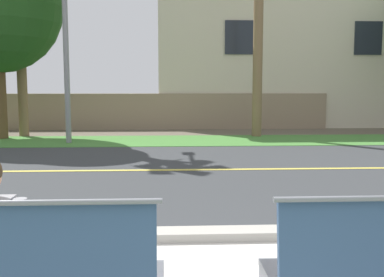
% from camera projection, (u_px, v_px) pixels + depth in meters
% --- Properties ---
extents(ground_plane, '(140.00, 140.00, 0.00)m').
position_uv_depth(ground_plane, '(183.00, 158.00, 10.59)').
color(ground_plane, '#665B4C').
extents(curb_edge, '(44.00, 0.30, 0.11)m').
position_uv_depth(curb_edge, '(197.00, 235.00, 4.98)').
color(curb_edge, '#ADA89E').
rests_on(curb_edge, ground_plane).
extents(street_asphalt, '(52.00, 8.00, 0.01)m').
position_uv_depth(street_asphalt, '(185.00, 170.00, 9.11)').
color(street_asphalt, '#383A3D').
rests_on(street_asphalt, ground_plane).
extents(road_centre_line, '(48.00, 0.14, 0.01)m').
position_uv_depth(road_centre_line, '(185.00, 170.00, 9.11)').
color(road_centre_line, '#E0CC4C').
rests_on(road_centre_line, ground_plane).
extents(far_verge_grass, '(48.00, 2.80, 0.02)m').
position_uv_depth(far_verge_grass, '(179.00, 141.00, 14.01)').
color(far_verge_grass, '#478438').
rests_on(far_verge_grass, ground_plane).
extents(streetlamp, '(0.24, 2.10, 6.97)m').
position_uv_depth(streetlamp, '(66.00, 7.00, 13.20)').
color(streetlamp, gray).
rests_on(streetlamp, ground_plane).
extents(garden_wall, '(13.00, 0.36, 1.40)m').
position_uv_depth(garden_wall, '(162.00, 111.00, 17.76)').
color(garden_wall, gray).
rests_on(garden_wall, ground_plane).
extents(house_across_street, '(12.31, 6.91, 7.08)m').
position_uv_depth(house_across_street, '(283.00, 45.00, 20.88)').
color(house_across_street, beige).
rests_on(house_across_street, ground_plane).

